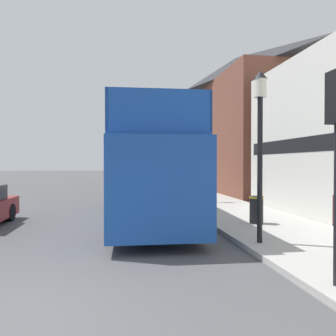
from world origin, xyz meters
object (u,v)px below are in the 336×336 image
object	(u,v)px
tour_bus	(148,172)
parked_car_ahead_of_bus	(146,185)
lamp_post_second	(184,142)
lamp_post_third	(163,145)
lamp_post_nearest	(260,123)
litter_bin	(256,209)

from	to	relation	value
tour_bus	parked_car_ahead_of_bus	distance (m)	9.08
lamp_post_second	lamp_post_third	bearing A→B (deg)	88.56
lamp_post_third	lamp_post_nearest	bearing A→B (deg)	-90.69
lamp_post_third	lamp_post_second	bearing A→B (deg)	-91.44
parked_car_ahead_of_bus	lamp_post_third	xyz separation A→B (m)	(1.77, 4.22, 2.91)
lamp_post_third	litter_bin	xyz separation A→B (m)	(0.81, -15.54, -2.98)
lamp_post_nearest	tour_bus	bearing A→B (deg)	115.92
lamp_post_second	lamp_post_nearest	bearing A→B (deg)	-89.95
lamp_post_second	litter_bin	bearing A→B (deg)	-81.01
tour_bus	litter_bin	bearing A→B (deg)	-32.48
tour_bus	lamp_post_nearest	distance (m)	5.50
tour_bus	lamp_post_second	distance (m)	5.01
lamp_post_nearest	lamp_post_third	xyz separation A→B (m)	(0.22, 18.00, 0.46)
litter_bin	lamp_post_third	bearing A→B (deg)	92.98
litter_bin	parked_car_ahead_of_bus	bearing A→B (deg)	102.85
lamp_post_third	litter_bin	size ratio (longest dim) A/B	5.62
lamp_post_nearest	parked_car_ahead_of_bus	bearing A→B (deg)	96.45
tour_bus	litter_bin	distance (m)	4.26
parked_car_ahead_of_bus	lamp_post_nearest	distance (m)	14.08
tour_bus	lamp_post_nearest	size ratio (longest dim) A/B	2.42
tour_bus	parked_car_ahead_of_bus	world-z (taller)	tour_bus
lamp_post_nearest	lamp_post_third	bearing A→B (deg)	89.31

